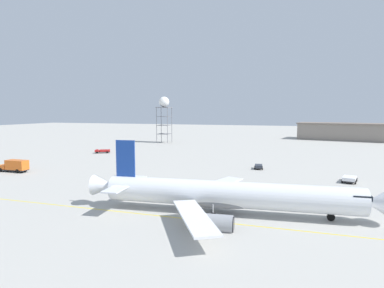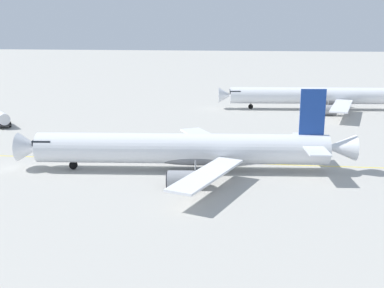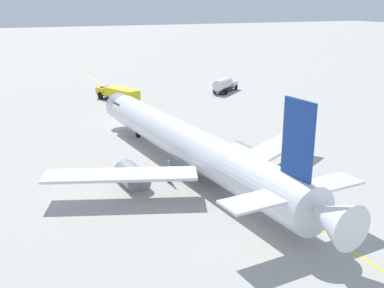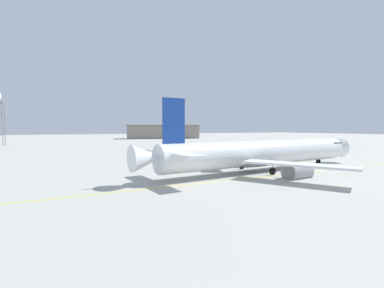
% 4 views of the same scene
% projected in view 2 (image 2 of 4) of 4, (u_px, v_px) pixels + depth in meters
% --- Properties ---
extents(ground_plane, '(600.00, 600.00, 0.00)m').
position_uv_depth(ground_plane, '(155.00, 170.00, 64.43)').
color(ground_plane, '#ADAAA3').
extents(airliner_main, '(44.44, 31.96, 11.28)m').
position_uv_depth(airliner_main, '(186.00, 150.00, 63.51)').
color(airliner_main, white).
rests_on(airliner_main, ground_plane).
extents(airliner_secondary, '(45.23, 37.05, 11.30)m').
position_uv_depth(airliner_secondary, '(319.00, 96.00, 109.42)').
color(airliner_secondary, white).
rests_on(airliner_secondary, ground_plane).
extents(fuel_tanker_truck, '(7.08, 7.78, 2.87)m').
position_uv_depth(fuel_tanker_truck, '(0.00, 118.00, 91.83)').
color(fuel_tanker_truck, '#232326').
rests_on(fuel_tanker_truck, ground_plane).
extents(taxiway_centreline, '(132.84, 1.33, 0.01)m').
position_uv_depth(taxiway_centreline, '(146.00, 160.00, 68.83)').
color(taxiway_centreline, yellow).
rests_on(taxiway_centreline, ground_plane).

